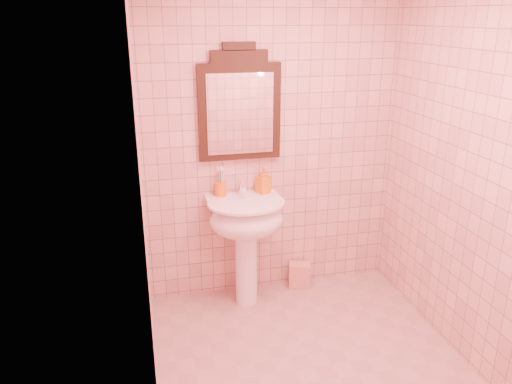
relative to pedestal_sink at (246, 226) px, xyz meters
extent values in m
plane|color=tan|center=(0.26, -0.87, -0.66)|extent=(2.20, 2.20, 0.00)
cube|color=beige|center=(0.26, 0.23, 0.59)|extent=(2.00, 0.02, 2.50)
cylinder|color=white|center=(0.00, 0.01, -0.31)|extent=(0.17, 0.17, 0.70)
ellipsoid|color=white|center=(0.00, -0.01, 0.06)|extent=(0.56, 0.46, 0.28)
cube|color=white|center=(0.00, 0.15, 0.17)|extent=(0.56, 0.15, 0.05)
cylinder|color=white|center=(0.00, -0.01, 0.19)|extent=(0.58, 0.58, 0.02)
cylinder|color=white|center=(0.00, 0.15, 0.25)|extent=(0.04, 0.04, 0.09)
cylinder|color=white|center=(0.00, 0.10, 0.28)|extent=(0.02, 0.10, 0.02)
cylinder|color=white|center=(0.00, 0.05, 0.26)|extent=(0.02, 0.02, 0.04)
cube|color=white|center=(0.00, 0.16, 0.30)|extent=(0.02, 0.07, 0.01)
cube|color=black|center=(0.00, 0.20, 0.83)|extent=(0.62, 0.05, 0.72)
cube|color=black|center=(0.00, 0.20, 1.24)|extent=(0.42, 0.05, 0.09)
cube|color=black|center=(0.00, 0.20, 1.31)|extent=(0.24, 0.05, 0.06)
cube|color=white|center=(0.00, 0.17, 0.82)|extent=(0.50, 0.01, 0.60)
cylinder|color=orange|center=(-0.16, 0.17, 0.26)|extent=(0.09, 0.09, 0.11)
cylinder|color=silver|center=(-0.14, 0.17, 0.30)|extent=(0.01, 0.01, 0.21)
cylinder|color=#338CD8|center=(-0.16, 0.19, 0.30)|extent=(0.01, 0.01, 0.21)
cylinder|color=#E5334C|center=(-0.18, 0.18, 0.30)|extent=(0.01, 0.01, 0.21)
cylinder|color=#3FBF59|center=(-0.18, 0.16, 0.30)|extent=(0.01, 0.01, 0.21)
cylinder|color=#D8CC4C|center=(-0.16, 0.15, 0.30)|extent=(0.01, 0.01, 0.21)
imported|color=orange|center=(0.17, 0.16, 0.30)|extent=(0.12, 0.12, 0.20)
cube|color=tan|center=(0.49, 0.13, -0.55)|extent=(0.20, 0.17, 0.21)
camera|label=1|loc=(-0.73, -3.40, 1.51)|focal=35.00mm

